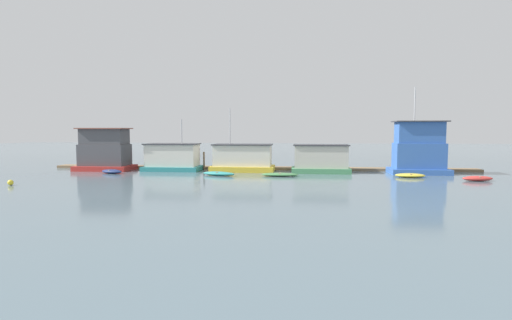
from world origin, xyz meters
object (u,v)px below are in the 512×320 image
Objects in this scene: houseboat_teal at (173,158)px; houseboat_green at (321,159)px; mooring_post_near_right at (319,164)px; buoy_yellow at (11,183)px; houseboat_blue at (419,150)px; dinghy_green at (280,175)px; dinghy_teal at (219,174)px; houseboat_yellow at (243,158)px; dinghy_red at (478,178)px; dinghy_yellow at (410,175)px; mooring_post_centre at (204,161)px; houseboat_red at (105,151)px; dinghy_navy at (112,171)px.

houseboat_teal is 17.22m from houseboat_green.
mooring_post_near_right reaches higher than buoy_yellow.
houseboat_blue is at bearing 19.29° from buoy_yellow.
dinghy_teal is at bearing -179.44° from dinghy_green.
houseboat_teal is 1.74× the size of dinghy_green.
houseboat_yellow is 4.85× the size of mooring_post_near_right.
buoy_yellow is at bearing -169.96° from dinghy_red.
mooring_post_centre reaches higher than dinghy_yellow.
mooring_post_near_right is (10.72, 6.03, 0.53)m from dinghy_teal.
houseboat_teal is at bearing 3.42° from houseboat_red.
buoy_yellow reaches higher than dinghy_navy.
dinghy_yellow is 10.34m from mooring_post_near_right.
dinghy_red is (24.96, -1.75, 0.02)m from dinghy_teal.
dinghy_red is (5.49, -2.29, 0.03)m from dinghy_yellow.
dinghy_yellow is (13.07, 0.48, 0.02)m from dinghy_green.
dinghy_navy is (2.49, -3.47, -2.05)m from houseboat_red.
dinghy_teal is at bearing -16.41° from houseboat_red.
dinghy_teal is (12.06, -0.82, -0.01)m from dinghy_navy.
mooring_post_near_right is 31.04m from buoy_yellow.
houseboat_teal is 1.74× the size of dinghy_teal.
houseboat_green reaches higher than buoy_yellow.
houseboat_teal is 0.90× the size of houseboat_yellow.
houseboat_red is 2.20× the size of dinghy_red.
houseboat_yellow is 2.44× the size of dinghy_yellow.
dinghy_navy is at bearing -171.60° from houseboat_green.
dinghy_red is (31.41, -6.52, -1.28)m from houseboat_teal.
dinghy_navy is (-13.93, -4.04, -1.26)m from houseboat_yellow.
dinghy_green is at bearing -136.59° from houseboat_green.
dinghy_teal is 12.31m from mooring_post_near_right.
dinghy_red is (18.56, -1.81, 0.05)m from dinghy_green.
dinghy_navy is at bearing 177.66° from dinghy_green.
mooring_post_centre is (-9.39, 5.96, 0.88)m from dinghy_green.
mooring_post_centre is at bearing 180.00° from mooring_post_near_right.
houseboat_red is at bearing 171.32° from dinghy_red.
dinghy_green is 1.78× the size of mooring_post_centre.
mooring_post_centre reaches higher than dinghy_red.
houseboat_teal is 26.29m from dinghy_yellow.
houseboat_red is at bearing 125.69° from dinghy_navy.
houseboat_yellow reaches higher than houseboat_teal.
houseboat_red reaches higher than mooring_post_centre.
houseboat_red is 8.14m from houseboat_teal.
houseboat_teal is at bearing -179.37° from houseboat_yellow.
houseboat_red is 11.75m from mooring_post_centre.
houseboat_green is 15.45m from dinghy_red.
dinghy_green is 13.08m from dinghy_yellow.
houseboat_green is 3.01× the size of mooring_post_centre.
houseboat_green is at bearing 21.26° from dinghy_teal.
houseboat_blue is 2.49× the size of dinghy_teal.
dinghy_navy is (-22.81, -3.37, -1.27)m from houseboat_green.
dinghy_yellow is 1.40× the size of mooring_post_centre.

